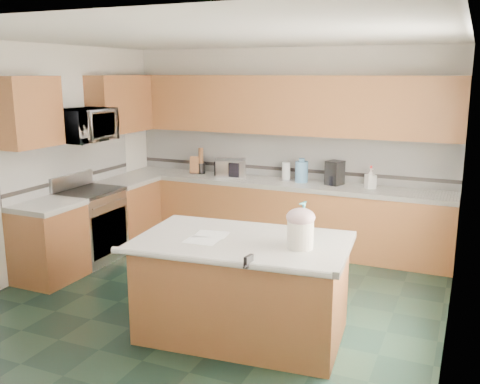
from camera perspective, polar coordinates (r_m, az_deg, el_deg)
The scene contains 52 objects.
floor at distance 5.81m, azimuth -2.80°, elevation -11.42°, with size 4.60×4.60×0.00m, color black.
ceiling at distance 5.32m, azimuth -3.12°, elevation 16.22°, with size 4.60×4.60×0.00m, color white.
wall_back at distance 7.52m, azimuth 5.02°, elevation 4.81°, with size 4.60×0.04×2.70m, color silver.
wall_front at distance 3.54m, azimuth -20.06°, elevation -4.78°, with size 4.60×0.04×2.70m, color silver.
wall_left at distance 6.75m, azimuth -20.87°, elevation 3.15°, with size 0.04×4.60×2.70m, color silver.
wall_right at distance 4.85m, azimuth 22.39°, elevation -0.42°, with size 0.04×4.60×2.70m, color silver.
back_base_cab at distance 7.40m, azimuth 4.08°, elevation -2.56°, with size 4.60×0.60×0.86m, color #512C17.
back_countertop at distance 7.30m, azimuth 4.14°, elevation 0.93°, with size 4.60×0.64×0.06m, color white.
back_upper_cab at distance 7.29m, azimuth 4.63°, elevation 9.24°, with size 4.60×0.33×0.78m, color #512C17.
back_backsplash at distance 7.51m, azimuth 4.92°, elevation 3.91°, with size 4.60×0.02×0.63m, color silver.
back_accent_band at distance 7.53m, azimuth 4.88°, elevation 2.44°, with size 4.60×0.01×0.05m, color black.
left_base_cab_rear at distance 7.70m, azimuth -11.93°, elevation -2.21°, with size 0.60×0.82×0.86m, color #512C17.
left_counter_rear at distance 7.60m, azimuth -12.08°, elevation 1.15°, with size 0.64×0.82×0.06m, color white.
left_base_cab_front at distance 6.57m, azimuth -19.69°, elevation -5.26°, with size 0.60×0.72×0.86m, color #512C17.
left_counter_front at distance 6.45m, azimuth -19.99°, elevation -1.36°, with size 0.64×0.72×0.06m, color white.
left_backsplash at distance 7.15m, azimuth -17.54°, elevation 2.94°, with size 0.02×2.30×0.63m, color silver.
left_accent_band at distance 7.18m, azimuth -17.40°, elevation 1.40°, with size 0.01×2.30×0.05m, color black.
left_upper_cab_rear at distance 7.66m, azimuth -12.68°, elevation 9.14°, with size 0.33×1.09×0.78m, color #512C17.
left_upper_cab_front at distance 6.39m, azimuth -21.59°, elevation 7.94°, with size 0.33×0.72×0.78m, color #512C17.
range_body at distance 7.10m, azimuth -15.63°, elevation -3.59°, with size 0.60×0.76×0.88m, color #B7B7BC.
range_oven_door at distance 6.93m, azimuth -13.74°, elevation -4.21°, with size 0.02×0.68×0.55m, color black.
range_cooktop at distance 6.99m, azimuth -15.85°, elevation 0.03°, with size 0.62×0.78×0.04m, color black.
range_handle at distance 6.82m, azimuth -13.71°, elevation -1.19°, with size 0.02×0.02×0.66m, color #B7B7BC.
range_backguard at distance 7.13m, azimuth -17.52°, elevation 1.16°, with size 0.06×0.76×0.18m, color #B7B7BC.
microwave at distance 6.86m, azimuth -16.27°, elevation 6.83°, with size 0.73×0.50×0.41m, color #B7B7BC.
island_base at distance 4.93m, azimuth 0.29°, elevation -10.45°, with size 1.77×1.01×0.86m, color #512C17.
island_top at distance 4.77m, azimuth 0.30°, elevation -5.37°, with size 1.87×1.11×0.06m, color white.
island_bullnose at distance 4.30m, azimuth -2.67°, elevation -7.45°, with size 0.06×0.06×1.87m, color white.
treat_jar at distance 4.52m, azimuth 6.45°, elevation -4.55°, with size 0.22×0.22×0.23m, color white.
treat_jar_lid at distance 4.48m, azimuth 6.50°, elevation -2.68°, with size 0.24×0.24×0.15m, color beige.
treat_jar_knob at distance 4.46m, azimuth 6.51°, elevation -2.05°, with size 0.03×0.03×0.08m, color tan.
treat_jar_knob_end_l at distance 4.47m, azimuth 6.02°, elevation -2.00°, with size 0.04×0.04×0.04m, color tan.
treat_jar_knob_end_r at distance 4.45m, azimuth 7.01°, elevation -2.10°, with size 0.04×0.04×0.04m, color tan.
soap_bottle_island at distance 4.64m, azimuth 6.78°, elevation -3.24°, with size 0.14×0.14×0.36m, color teal.
paper_sheet_a at distance 4.72m, azimuth -4.13°, elevation -5.20°, with size 0.29×0.22×0.00m, color white.
paper_sheet_b at distance 4.90m, azimuth -3.03°, elevation -4.52°, with size 0.29×0.22×0.00m, color white.
clamp_body at distance 4.19m, azimuth 0.93°, elevation -7.39°, with size 0.03×0.10×0.09m, color black.
clamp_handle at distance 4.14m, azimuth 0.59°, elevation -7.92°, with size 0.02×0.02×0.07m, color black.
knife_block at distance 7.84m, azimuth -4.82°, elevation 2.87°, with size 0.13×0.11×0.24m, color #472814.
utensil_crock at distance 7.84m, azimuth -4.18°, elevation 2.53°, with size 0.12×0.12×0.15m, color black.
utensil_bundle at distance 7.81m, azimuth -4.20°, elevation 3.90°, with size 0.07×0.07×0.22m, color #472814.
toaster_oven at distance 7.59m, azimuth -1.01°, elevation 2.57°, with size 0.42×0.29×0.24m, color #B7B7BC.
toaster_oven_door at distance 7.47m, azimuth -1.44°, elevation 2.41°, with size 0.38×0.01×0.20m, color black.
paper_towel at distance 7.34m, azimuth 4.93°, elevation 2.21°, with size 0.11×0.11×0.25m, color white.
paper_towel_base at distance 7.36m, azimuth 4.92°, elevation 1.31°, with size 0.17×0.17×0.01m, color #B7B7BC.
water_jug at distance 7.23m, azimuth 6.58°, elevation 2.15°, with size 0.17×0.17×0.28m, color #5384B1.
water_jug_neck at distance 7.20m, azimuth 6.61°, elevation 3.43°, with size 0.08×0.08×0.04m, color #5384B1.
coffee_maker at distance 7.13m, azimuth 10.08°, elevation 2.03°, with size 0.19×0.21×0.32m, color black.
coffee_carafe at distance 7.10m, azimuth 9.96°, elevation 1.23°, with size 0.13×0.13×0.13m, color black.
soap_bottle_back at distance 7.01m, azimuth 13.76°, elevation 1.44°, with size 0.12×0.12×0.26m, color white.
soap_back_cap at distance 6.99m, azimuth 13.82°, elevation 2.60°, with size 0.02×0.02×0.03m, color red.
window_light_proxy at distance 4.62m, azimuth 22.10°, elevation 0.91°, with size 0.02×1.40×1.10m, color white.
Camera 1 is at (2.39, -4.74, 2.36)m, focal length 40.00 mm.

